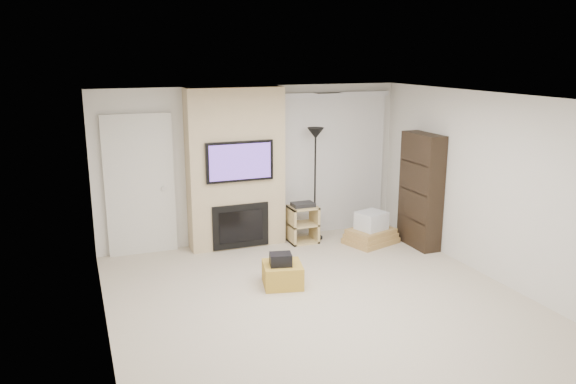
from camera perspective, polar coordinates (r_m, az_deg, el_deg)
name	(u,v)px	position (r m, az deg, el deg)	size (l,w,h in m)	color
floor	(323,305)	(6.99, 3.63, -11.42)	(5.00, 5.50, 0.00)	beige
ceiling	(327,99)	(6.34, 3.97, 9.45)	(5.00, 5.50, 0.00)	white
wall_back	(253,164)	(9.06, -3.55, 2.81)	(5.00, 2.50, 0.00)	silver
wall_front	(485,301)	(4.37, 19.41, -10.40)	(5.00, 2.50, 0.00)	silver
wall_left	(100,230)	(5.99, -18.52, -3.73)	(5.50, 2.50, 0.00)	silver
wall_right	(497,189)	(7.92, 20.44, 0.33)	(5.50, 2.50, 0.00)	silver
hvac_vent	(329,93)	(7.23, 4.17, 9.97)	(0.35, 0.18, 0.01)	silver
ottoman	(283,275)	(7.48, -0.56, -8.39)	(0.50, 0.50, 0.30)	gold
black_bag	(281,259)	(7.36, -0.75, -6.86)	(0.28, 0.22, 0.16)	black
fireplace_wall	(236,169)	(8.76, -5.31, 2.31)	(1.50, 0.47, 2.50)	#CBB488
entry_door	(140,186)	(8.70, -14.81, 0.59)	(1.02, 0.11, 2.14)	silver
vertical_blinds	(333,158)	(9.52, 4.61, 3.48)	(1.98, 0.10, 2.37)	silver
floor_lamp	(315,152)	(9.01, 2.80, 4.07)	(0.27, 0.27, 1.84)	black
av_stand	(303,221)	(9.09, 1.52, -3.01)	(0.45, 0.38, 0.66)	tan
box_stack	(371,231)	(9.17, 8.43, -3.97)	(0.92, 0.79, 0.52)	tan
bookshelf	(421,191)	(9.02, 13.35, 0.13)	(0.30, 0.80, 1.80)	black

